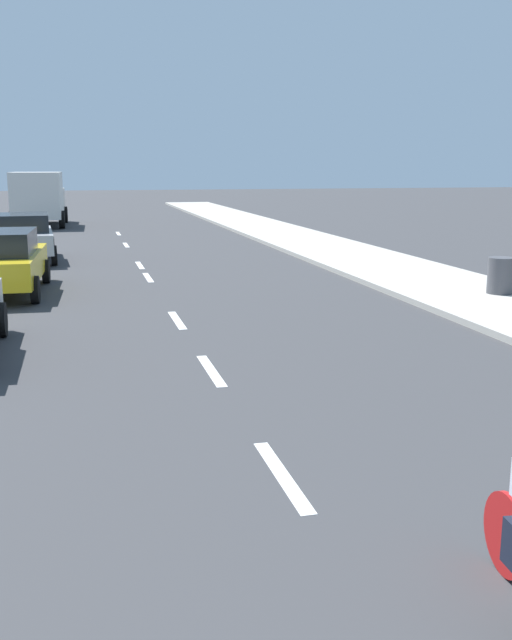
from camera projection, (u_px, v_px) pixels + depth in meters
ground_plane at (152, 284)px, 19.57m from camera, size 160.00×160.00×0.00m
sidewalk_strip at (374, 263)px, 23.15m from camera, size 3.60×80.00×0.14m
lane_stripe_2 at (282, 475)px, 7.42m from camera, size 0.16×1.80×0.01m
lane_stripe_3 at (211, 370)px, 11.23m from camera, size 0.16×1.80×0.01m
lane_stripe_4 at (177, 320)px, 14.90m from camera, size 0.16×1.80×0.01m
lane_stripe_5 at (148, 277)px, 20.62m from camera, size 0.16×1.80×0.01m
lane_stripe_6 at (140, 265)px, 23.17m from camera, size 0.16×1.80×0.01m
lane_stripe_7 at (126, 245)px, 29.12m from camera, size 0.16×1.80×0.01m
lane_stripe_8 at (118, 234)px, 34.10m from camera, size 0.16×1.80×0.01m
parked_car_yellow at (0, 260)px, 17.78m from camera, size 2.23×4.56×1.57m
parked_car_silver at (24, 236)px, 23.98m from camera, size 2.11×4.27×1.57m
delivery_truck at (39, 197)px, 38.08m from camera, size 2.81×6.30×2.80m
trash_bin_far at (500, 275)px, 17.15m from camera, size 0.60×0.60×0.86m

